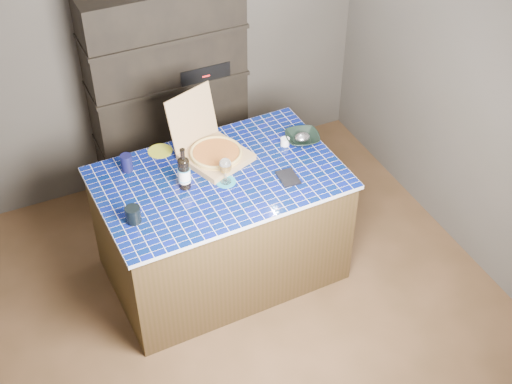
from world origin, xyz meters
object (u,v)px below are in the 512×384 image
kitchen_island (221,225)px  mead_bottle (184,172)px  dvd_case (288,178)px  wine_glass (225,166)px  pizza_box (214,151)px  bowl (302,138)px

kitchen_island → mead_bottle: size_ratio=5.35×
kitchen_island → dvd_case: size_ratio=9.74×
kitchen_island → wine_glass: size_ratio=8.71×
pizza_box → wine_glass: (-0.03, -0.28, 0.08)m
dvd_case → pizza_box: bearing=135.0°
bowl → pizza_box: bearing=172.2°
bowl → wine_glass: bearing=-164.3°
pizza_box → dvd_case: size_ratio=3.40×
wine_glass → dvd_case: 0.44m
mead_bottle → dvd_case: bearing=-17.6°
wine_glass → dvd_case: size_ratio=1.12×
mead_bottle → dvd_case: (0.66, -0.21, -0.12)m
kitchen_island → wine_glass: bearing=-77.9°
pizza_box → mead_bottle: bearing=-164.2°
bowl → mead_bottle: bearing=-172.6°
wine_glass → mead_bottle: bearing=165.6°
mead_bottle → wine_glass: size_ratio=1.63×
dvd_case → bowl: (0.28, 0.33, 0.02)m
wine_glass → pizza_box: bearing=84.2°
pizza_box → mead_bottle: pizza_box is taller
kitchen_island → pizza_box: bearing=75.2°
pizza_box → dvd_case: 0.56m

